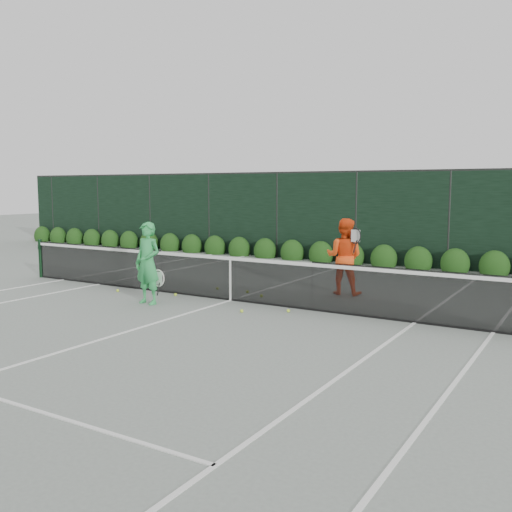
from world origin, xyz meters
The scene contains 8 objects.
ground centered at (0.00, 0.00, 0.00)m, with size 80.00×80.00×0.00m, color gray.
tennis_net centered at (-0.02, 0.00, 0.53)m, with size 12.90×0.10×1.07m.
player_woman centered at (-1.33, -1.21, 0.89)m, with size 0.68×0.45×1.77m.
player_man centered at (1.86, 2.01, 0.90)m, with size 0.97×0.78×1.79m.
court_lines centered at (0.00, 0.00, 0.01)m, with size 11.03×23.83×0.01m.
windscreen_fence centered at (0.00, -2.71, 1.51)m, with size 32.00×21.07×3.06m.
hedge_row centered at (0.00, 7.15, 0.23)m, with size 31.66×0.65×0.94m.
tennis_balls centered at (-0.36, 0.07, 0.03)m, with size 4.66×1.94×0.07m.
Camera 1 is at (6.97, -10.39, 2.51)m, focal length 40.00 mm.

